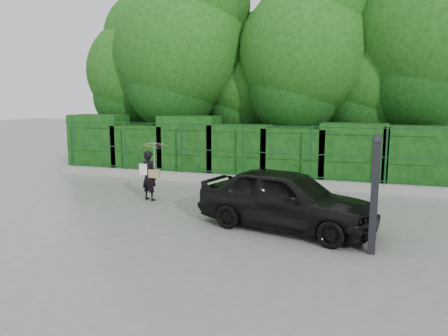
% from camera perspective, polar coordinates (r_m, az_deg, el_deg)
% --- Properties ---
extents(ground, '(80.00, 80.00, 0.00)m').
position_cam_1_polar(ground, '(11.16, -5.85, -6.42)').
color(ground, gray).
extents(kerb, '(14.00, 0.25, 0.30)m').
position_cam_1_polar(kerb, '(15.23, 1.04, -1.52)').
color(kerb, '#9E9E99').
rests_on(kerb, ground).
extents(fence, '(14.13, 0.06, 1.80)m').
position_cam_1_polar(fence, '(15.01, 1.86, 2.37)').
color(fence, '#113F1C').
rests_on(fence, kerb).
extents(hedge, '(14.20, 1.20, 2.29)m').
position_cam_1_polar(hedge, '(16.06, 1.84, 2.28)').
color(hedge, black).
rests_on(hedge, ground).
extents(trees, '(17.10, 6.15, 8.08)m').
position_cam_1_polar(trees, '(17.91, 7.85, 14.38)').
color(trees, black).
rests_on(trees, ground).
extents(gate, '(0.22, 2.33, 2.36)m').
position_cam_1_polar(gate, '(9.26, 19.02, -2.61)').
color(gate, black).
rests_on(gate, ground).
extents(woman, '(0.89, 0.88, 1.73)m').
position_cam_1_polar(woman, '(12.85, -9.34, 0.81)').
color(woman, black).
rests_on(woman, ground).
extents(car, '(4.42, 2.67, 1.41)m').
position_cam_1_polar(car, '(10.11, 8.10, -4.01)').
color(car, black).
rests_on(car, ground).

